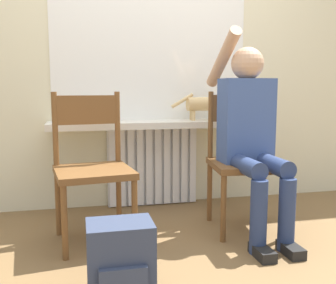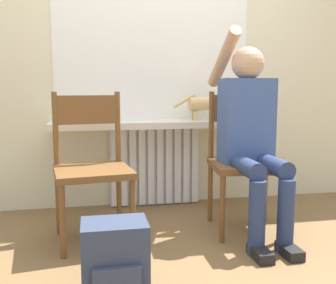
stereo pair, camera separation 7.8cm
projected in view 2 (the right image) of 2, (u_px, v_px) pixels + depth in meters
ground_plane at (188, 263)px, 2.17m from camera, size 12.00×12.00×0.00m
wall_with_window at (153, 40)px, 3.18m from camera, size 7.00×0.06×2.70m
radiator at (155, 166)px, 3.25m from camera, size 0.74×0.08×0.66m
windowsill at (157, 124)px, 3.09m from camera, size 1.64×0.32×0.05m
window_glass at (153, 50)px, 3.16m from camera, size 1.58×0.01×1.13m
chair_left at (92, 165)px, 2.47m from camera, size 0.51×0.51×0.94m
chair_right at (245, 159)px, 2.67m from camera, size 0.51×0.51×0.94m
person at (251, 129)px, 2.53m from camera, size 0.36×0.96×1.35m
cat at (210, 104)px, 3.16m from camera, size 0.49×0.11×0.22m
backpack at (115, 259)px, 1.83m from camera, size 0.31×0.25×0.35m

